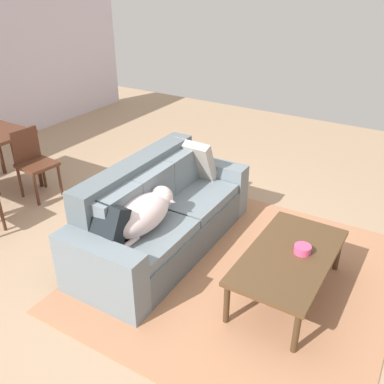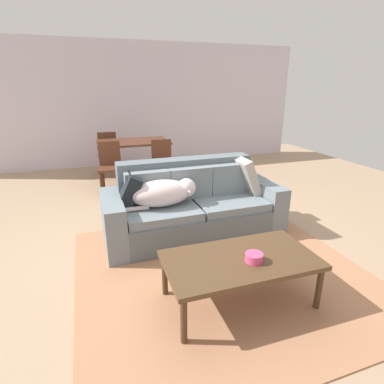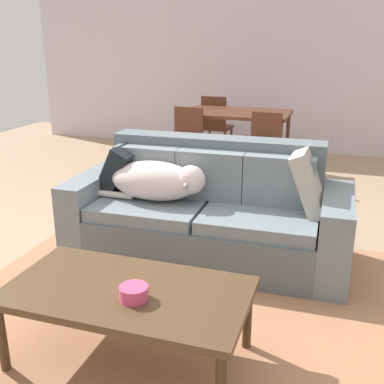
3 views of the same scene
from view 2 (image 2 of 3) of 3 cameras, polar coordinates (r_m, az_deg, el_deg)
name	(u,v)px [view 2 (image 2 of 3)]	position (r m, az deg, el deg)	size (l,w,h in m)	color
ground_plane	(185,235)	(3.85, -1.28, -8.09)	(10.00, 10.00, 0.00)	tan
back_partition	(133,105)	(7.35, -10.95, 15.67)	(8.00, 0.12, 2.70)	silver
area_rug	(221,271)	(3.17, 5.42, -14.52)	(2.77, 2.66, 0.01)	#B37955
couch	(192,207)	(3.77, 0.01, -2.85)	(2.15, 0.91, 0.91)	slate
dog_on_left_cushion	(164,193)	(3.50, -5.28, -0.11)	(0.88, 0.39, 0.30)	silver
throw_pillow_by_left_arm	(128,191)	(3.55, -11.79, 0.26)	(0.15, 0.40, 0.40)	black
throw_pillow_by_right_arm	(246,175)	(4.01, 10.01, 3.06)	(0.11, 0.47, 0.47)	#B2A99C
coffee_table	(240,262)	(2.61, 9.03, -12.85)	(1.25, 0.67, 0.43)	#523821
bowl_on_coffee_table	(254,257)	(2.54, 11.52, -11.90)	(0.14, 0.14, 0.07)	#EA4C7F
dining_table	(133,145)	(5.97, -10.98, 8.65)	(1.33, 0.86, 0.78)	#542D1D
dining_chair_near_left	(110,165)	(5.35, -15.00, 4.93)	(0.43, 0.43, 0.88)	#542D1D
dining_chair_near_right	(162,161)	(5.57, -5.54, 5.79)	(0.44, 0.44, 0.85)	#542D1D
dining_chair_far_left	(108,151)	(6.56, -15.43, 7.40)	(0.42, 0.42, 0.90)	#542D1D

